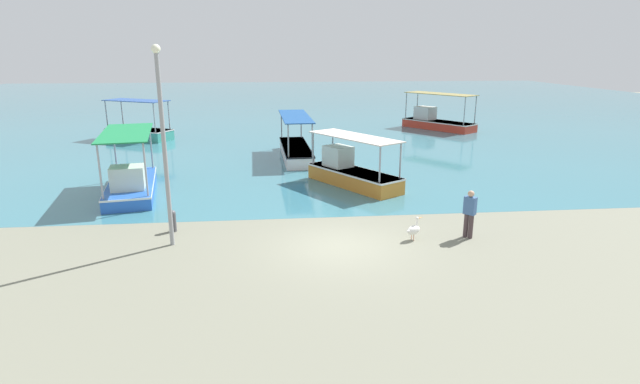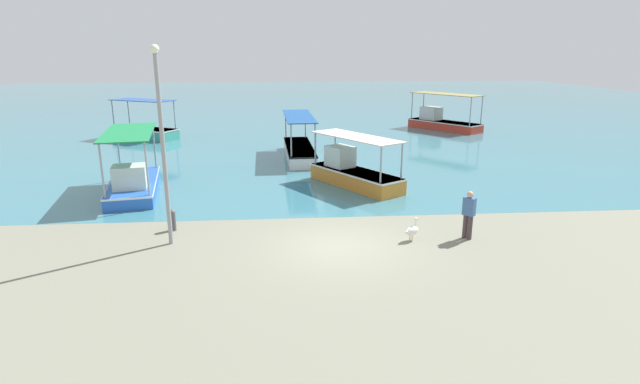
# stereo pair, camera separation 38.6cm
# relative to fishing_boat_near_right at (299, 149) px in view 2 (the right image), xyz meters

# --- Properties ---
(ground) EXTENTS (120.00, 120.00, 0.00)m
(ground) POSITION_rel_fishing_boat_near_right_xyz_m (0.69, -14.41, -0.53)
(ground) COLOR gray
(harbor_water) EXTENTS (110.00, 90.00, 0.00)m
(harbor_water) POSITION_rel_fishing_boat_near_right_xyz_m (0.69, 33.59, -0.53)
(harbor_water) COLOR teal
(harbor_water) RESTS_ON ground
(fishing_boat_near_right) EXTENTS (1.86, 6.86, 2.54)m
(fishing_boat_near_right) POSITION_rel_fishing_boat_near_right_xyz_m (0.00, 0.00, 0.00)
(fishing_boat_near_right) COLOR white
(fishing_boat_near_right) RESTS_ON harbor_water
(fishing_boat_center) EXTENTS (4.13, 5.28, 2.40)m
(fishing_boat_center) POSITION_rel_fishing_boat_near_right_xyz_m (2.33, -6.65, 0.12)
(fishing_boat_center) COLOR orange
(fishing_boat_center) RESTS_ON harbor_water
(fishing_boat_outer) EXTENTS (5.21, 3.97, 2.84)m
(fishing_boat_outer) POSITION_rel_fishing_boat_near_right_xyz_m (-11.09, 7.81, 0.03)
(fishing_boat_outer) COLOR teal
(fishing_boat_outer) RESTS_ON harbor_water
(fishing_boat_near_left) EXTENTS (2.98, 6.06, 2.81)m
(fishing_boat_near_left) POSITION_rel_fishing_boat_near_right_xyz_m (-7.76, -7.40, 0.06)
(fishing_boat_near_left) COLOR blue
(fishing_boat_near_left) RESTS_ON harbor_water
(fishing_boat_far_right) EXTENTS (5.16, 6.14, 2.92)m
(fishing_boat_far_right) POSITION_rel_fishing_boat_near_right_xyz_m (12.25, 10.68, 0.13)
(fishing_boat_far_right) COLOR red
(fishing_boat_far_right) RESTS_ON harbor_water
(pelican) EXTENTS (0.72, 0.55, 0.80)m
(pelican) POSITION_rel_fishing_boat_near_right_xyz_m (3.30, -14.09, -0.15)
(pelican) COLOR #E0997A
(pelican) RESTS_ON ground
(lamp_post) EXTENTS (0.28, 0.28, 6.44)m
(lamp_post) POSITION_rel_fishing_boat_near_right_xyz_m (-4.83, -13.71, 3.05)
(lamp_post) COLOR gray
(lamp_post) RESTS_ON ground
(mooring_bollard) EXTENTS (0.23, 0.23, 0.79)m
(mooring_bollard) POSITION_rel_fishing_boat_near_right_xyz_m (-5.02, -12.42, -0.11)
(mooring_bollard) COLOR #47474C
(mooring_bollard) RESTS_ON ground
(fisherman_standing) EXTENTS (0.43, 0.44, 1.69)m
(fisherman_standing) POSITION_rel_fishing_boat_near_right_xyz_m (5.24, -14.05, 0.38)
(fisherman_standing) COLOR #423336
(fisherman_standing) RESTS_ON ground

